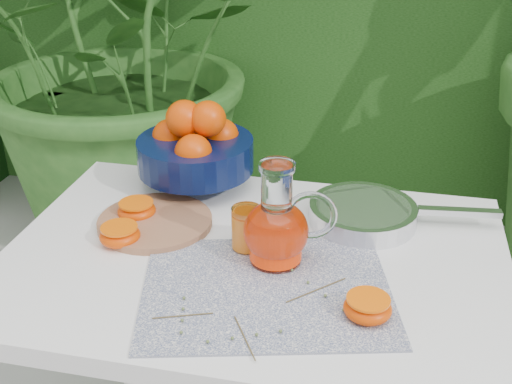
% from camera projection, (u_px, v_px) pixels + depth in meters
% --- Properties ---
extents(potted_plant_left, '(2.32, 2.32, 1.69)m').
position_uv_depth(potted_plant_left, '(130.00, 39.00, 2.47)').
color(potted_plant_left, '#285A1F').
rests_on(potted_plant_left, ground).
extents(white_table, '(1.00, 0.70, 0.75)m').
position_uv_depth(white_table, '(254.00, 288.00, 1.31)').
color(white_table, white).
rests_on(white_table, ground).
extents(placemat, '(0.52, 0.45, 0.00)m').
position_uv_depth(placemat, '(267.00, 289.00, 1.17)').
color(placemat, '#0D1C4A').
rests_on(placemat, white_table).
extents(cutting_board, '(0.25, 0.25, 0.02)m').
position_uv_depth(cutting_board, '(155.00, 222.00, 1.38)').
color(cutting_board, '#A16B48').
rests_on(cutting_board, white_table).
extents(fruit_bowl, '(0.33, 0.33, 0.22)m').
position_uv_depth(fruit_bowl, '(195.00, 147.00, 1.51)').
color(fruit_bowl, black).
rests_on(fruit_bowl, white_table).
extents(juice_pitcher, '(0.19, 0.14, 0.21)m').
position_uv_depth(juice_pitcher, '(277.00, 228.00, 1.22)').
color(juice_pitcher, white).
rests_on(juice_pitcher, white_table).
extents(juice_tumbler, '(0.06, 0.06, 0.09)m').
position_uv_depth(juice_tumbler, '(247.00, 229.00, 1.27)').
color(juice_tumbler, white).
rests_on(juice_tumbler, white_table).
extents(saute_pan, '(0.42, 0.26, 0.04)m').
position_uv_depth(saute_pan, '(364.00, 213.00, 1.38)').
color(saute_pan, silver).
rests_on(saute_pan, white_table).
extents(orange_halves, '(0.61, 0.34, 0.04)m').
position_uv_depth(orange_halves, '(197.00, 247.00, 1.27)').
color(orange_halves, red).
rests_on(orange_halves, white_table).
extents(thyme_sprigs, '(0.32, 0.26, 0.01)m').
position_uv_depth(thyme_sprigs, '(252.00, 312.00, 1.10)').
color(thyme_sprigs, brown).
rests_on(thyme_sprigs, white_table).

